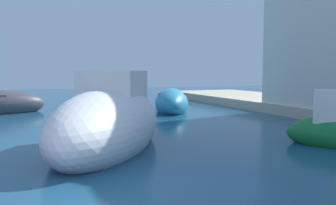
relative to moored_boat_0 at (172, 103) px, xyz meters
The scene contains 2 objects.
moored_boat_0 is the anchor object (origin of this frame).
moored_boat_2 8.81m from the moored_boat_0, 123.71° to the right, with size 5.09×6.42×2.56m.
Camera 1 is at (-0.84, -4.24, 2.03)m, focal length 36.05 mm.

